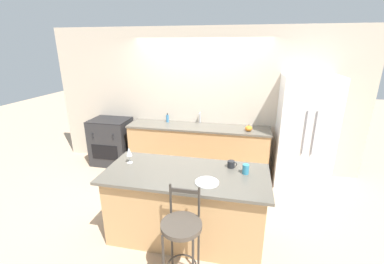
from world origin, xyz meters
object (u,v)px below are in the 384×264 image
wine_glass (129,152)px  dinner_plate (207,182)px  oven_range (112,141)px  bar_stool_near (182,235)px  tumbler_cup (246,169)px  refrigerator (304,132)px  soap_bottle (167,118)px  coffee_mug (231,164)px  pumpkin_decoration (249,128)px

wine_glass → dinner_plate: bearing=-16.0°
wine_glass → oven_range: bearing=125.8°
bar_stool_near → tumbler_cup: bar_stool_near is taller
oven_range → wine_glass: wine_glass is taller
refrigerator → dinner_plate: size_ratio=7.10×
tumbler_cup → dinner_plate: bearing=-143.4°
dinner_plate → bar_stool_near: bearing=-107.7°
soap_bottle → coffee_mug: bearing=-51.9°
pumpkin_decoration → soap_bottle: 1.60m
oven_range → wine_glass: (1.24, -1.72, 0.59)m
bar_stool_near → tumbler_cup: bearing=54.8°
coffee_mug → dinner_plate: bearing=-118.4°
wine_glass → soap_bottle: 1.88m
tumbler_cup → oven_range: bearing=147.8°
tumbler_cup → soap_bottle: size_ratio=0.67×
pumpkin_decoration → bar_stool_near: bearing=-104.1°
bar_stool_near → soap_bottle: soap_bottle is taller
oven_range → wine_glass: size_ratio=4.47×
refrigerator → bar_stool_near: 2.96m
tumbler_cup → refrigerator: bearing=59.9°
dinner_plate → pumpkin_decoration: pumpkin_decoration is taller
coffee_mug → pumpkin_decoration: 1.50m
bar_stool_near → refrigerator: bearing=58.2°
oven_range → bar_stool_near: bar_stool_near is taller
wine_glass → refrigerator: bearing=34.4°
refrigerator → bar_stool_near: bearing=-121.8°
refrigerator → oven_range: bearing=179.3°
wine_glass → pumpkin_decoration: 2.22m
refrigerator → dinner_plate: refrigerator is taller
dinner_plate → soap_bottle: 2.46m
refrigerator → wine_glass: bearing=-145.6°
oven_range → pumpkin_decoration: (2.75, -0.10, 0.50)m
soap_bottle → wine_glass: bearing=-88.1°
dinner_plate → pumpkin_decoration: bearing=76.9°
refrigerator → bar_stool_near: size_ratio=1.78×
dinner_plate → pumpkin_decoration: size_ratio=2.10×
pumpkin_decoration → soap_bottle: (-1.58, 0.26, 0.02)m
oven_range → coffee_mug: size_ratio=7.81×
wine_glass → coffee_mug: size_ratio=1.75×
oven_range → dinner_plate: oven_range is taller
dinner_plate → coffee_mug: coffee_mug is taller
wine_glass → tumbler_cup: (1.48, 0.00, -0.09)m
coffee_mug → tumbler_cup: 0.22m
tumbler_cup → pumpkin_decoration: pumpkin_decoration is taller
oven_range → coffee_mug: 3.03m
pumpkin_decoration → tumbler_cup: bearing=-91.1°
tumbler_cup → pumpkin_decoration: size_ratio=0.93×
refrigerator → pumpkin_decoration: refrigerator is taller
pumpkin_decoration → dinner_plate: bearing=-103.1°
bar_stool_near → dinner_plate: (0.16, 0.52, 0.32)m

